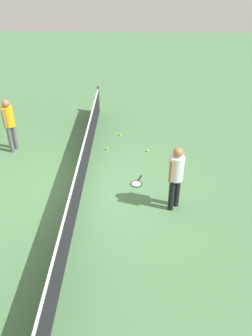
{
  "coord_description": "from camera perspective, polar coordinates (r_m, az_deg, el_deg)",
  "views": [
    {
      "loc": [
        -7.5,
        -1.36,
        5.52
      ],
      "look_at": [
        -0.38,
        -1.19,
        0.9
      ],
      "focal_mm": 36.85,
      "sensor_mm": 36.0,
      "label": 1
    }
  ],
  "objects": [
    {
      "name": "tennis_ball_midcourt",
      "position": [
        11.08,
        -3.2,
        3.23
      ],
      "size": [
        0.07,
        0.07,
        0.07
      ],
      "primitive_type": "sphere",
      "color": "#C6E033",
      "rests_on": "ground_plane"
    },
    {
      "name": "tennis_ball_baseline",
      "position": [
        10.62,
        7.51,
        1.54
      ],
      "size": [
        0.07,
        0.07,
        0.07
      ],
      "primitive_type": "sphere",
      "color": "#C6E033",
      "rests_on": "ground_plane"
    },
    {
      "name": "ground_plane",
      "position": [
        9.41,
        -7.2,
        -3.25
      ],
      "size": [
        40.0,
        40.0,
        0.0
      ],
      "primitive_type": "plane",
      "color": "#4C7A4C"
    },
    {
      "name": "player_near_side",
      "position": [
        8.17,
        8.29,
        -0.92
      ],
      "size": [
        0.48,
        0.48,
        1.7
      ],
      "color": "black",
      "rests_on": "ground_plane"
    },
    {
      "name": "tennis_ball_near_player",
      "position": [
        11.89,
        -0.92,
        5.48
      ],
      "size": [
        0.07,
        0.07,
        0.07
      ],
      "primitive_type": "sphere",
      "color": "#C6E033",
      "rests_on": "ground_plane"
    },
    {
      "name": "court_net",
      "position": [
        9.13,
        -7.42,
        -0.71
      ],
      "size": [
        10.09,
        0.09,
        1.07
      ],
      "color": "#4C4C51",
      "rests_on": "ground_plane"
    },
    {
      "name": "tennis_ball_stray_left",
      "position": [
        10.96,
        3.62,
        2.85
      ],
      "size": [
        0.07,
        0.07,
        0.07
      ],
      "primitive_type": "sphere",
      "color": "#C6E033",
      "rests_on": "ground_plane"
    },
    {
      "name": "tennis_racket_near_player",
      "position": [
        9.49,
        1.8,
        -2.54
      ],
      "size": [
        0.61,
        0.4,
        0.03
      ],
      "color": "black",
      "rests_on": "ground_plane"
    },
    {
      "name": "tennis_ball_stray_right",
      "position": [
        10.4,
        7.89,
        0.77
      ],
      "size": [
        0.07,
        0.07,
        0.07
      ],
      "primitive_type": "sphere",
      "color": "#C6E033",
      "rests_on": "ground_plane"
    },
    {
      "name": "player_far_side",
      "position": [
        11.18,
        -18.79,
        7.36
      ],
      "size": [
        0.52,
        0.42,
        1.7
      ],
      "color": "#595960",
      "rests_on": "ground_plane"
    }
  ]
}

